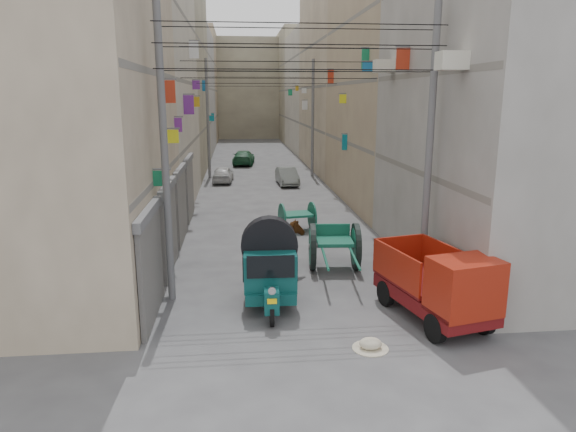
{
  "coord_description": "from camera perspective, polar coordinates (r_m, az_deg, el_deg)",
  "views": [
    {
      "loc": [
        -1.71,
        -7.76,
        5.54
      ],
      "look_at": [
        -0.28,
        6.5,
        2.19
      ],
      "focal_mm": 32.0,
      "sensor_mm": 36.0,
      "label": 1
    }
  ],
  "objects": [
    {
      "name": "shutters_left",
      "position": [
        18.71,
        -12.36,
        0.36
      ],
      "size": [
        0.18,
        14.4,
        2.88
      ],
      "color": "#444549",
      "rests_on": "ground"
    },
    {
      "name": "end_cap_building",
      "position": [
        73.78,
        -4.54,
        13.87
      ],
      "size": [
        22.0,
        10.0,
        13.0
      ],
      "primitive_type": "cube",
      "color": "tan",
      "rests_on": "ground"
    },
    {
      "name": "auto_rickshaw",
      "position": [
        13.83,
        -2.07,
        -5.58
      ],
      "size": [
        1.56,
        2.67,
        1.87
      ],
      "rotation": [
        0.0,
        0.0,
        -0.03
      ],
      "color": "black",
      "rests_on": "ground"
    },
    {
      "name": "ground",
      "position": [
        9.68,
        5.94,
        -21.82
      ],
      "size": [
        140.0,
        140.0,
        0.0
      ],
      "primitive_type": "plane",
      "color": "#464548",
      "rests_on": "ground"
    },
    {
      "name": "overhead_cables",
      "position": [
        22.26,
        -1.37,
        16.31
      ],
      "size": [
        7.4,
        22.52,
        1.12
      ],
      "color": "black",
      "rests_on": "ground"
    },
    {
      "name": "distant_car_grey",
      "position": [
        32.94,
        -0.1,
        4.44
      ],
      "size": [
        1.35,
        3.38,
        1.09
      ],
      "primitive_type": "imported",
      "rotation": [
        0.0,
        0.0,
        0.06
      ],
      "color": "slate",
      "rests_on": "ground"
    },
    {
      "name": "building_row_left",
      "position": [
        42.36,
        -14.71,
        13.99
      ],
      "size": [
        8.0,
        62.0,
        14.0
      ],
      "color": "#BFAC90",
      "rests_on": "ground"
    },
    {
      "name": "distant_car_white",
      "position": [
        34.14,
        -7.23,
        4.62
      ],
      "size": [
        1.45,
        3.19,
        1.06
      ],
      "primitive_type": "imported",
      "rotation": [
        0.0,
        0.0,
        3.08
      ],
      "color": "silver",
      "rests_on": "ground"
    },
    {
      "name": "building_row_right",
      "position": [
        43.0,
        7.55,
        14.28
      ],
      "size": [
        8.0,
        62.0,
        14.0
      ],
      "color": "#A49F99",
      "rests_on": "ground"
    },
    {
      "name": "mini_truck",
      "position": [
        13.22,
        16.81,
        -7.82
      ],
      "size": [
        2.28,
        3.72,
        1.95
      ],
      "rotation": [
        0.0,
        0.0,
        0.23
      ],
      "color": "black",
      "rests_on": "ground"
    },
    {
      "name": "distant_car_green",
      "position": [
        42.92,
        -4.95,
        6.48
      ],
      "size": [
        2.01,
        4.18,
        1.17
      ],
      "primitive_type": "imported",
      "rotation": [
        0.0,
        0.0,
        3.05
      ],
      "color": "#1C5432",
      "rests_on": "ground"
    },
    {
      "name": "ac_units",
      "position": [
        16.44,
        14.17,
        19.39
      ],
      "size": [
        0.7,
        6.55,
        3.35
      ],
      "color": "beige",
      "rests_on": "ground"
    },
    {
      "name": "signboards",
      "position": [
        29.54,
        -2.44,
        9.05
      ],
      "size": [
        8.22,
        40.52,
        5.67
      ],
      "color": "silver",
      "rests_on": "ground"
    },
    {
      "name": "second_cart",
      "position": [
        21.51,
        1.02,
        0.01
      ],
      "size": [
        1.55,
        1.41,
        1.22
      ],
      "rotation": [
        0.0,
        0.0,
        0.16
      ],
      "color": "#145842",
      "rests_on": "ground"
    },
    {
      "name": "horse",
      "position": [
        15.56,
        0.47,
        -4.28
      ],
      "size": [
        1.0,
        2.1,
        1.75
      ],
      "primitive_type": "imported",
      "rotation": [
        0.0,
        0.0,
        3.11
      ],
      "color": "brown",
      "rests_on": "ground"
    },
    {
      "name": "tonga_cart",
      "position": [
        16.79,
        5.16,
        -3.31
      ],
      "size": [
        1.7,
        3.48,
        1.53
      ],
      "rotation": [
        0.0,
        0.0,
        -0.08
      ],
      "color": "black",
      "rests_on": "ground"
    },
    {
      "name": "utility_poles",
      "position": [
        24.86,
        -1.8,
        9.6
      ],
      "size": [
        7.4,
        22.2,
        8.0
      ],
      "color": "#5F5F62",
      "rests_on": "ground"
    },
    {
      "name": "feed_sack",
      "position": [
        12.01,
        9.15,
        -13.81
      ],
      "size": [
        0.51,
        0.41,
        0.25
      ],
      "primitive_type": "ellipsoid",
      "color": "beige",
      "rests_on": "ground"
    }
  ]
}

